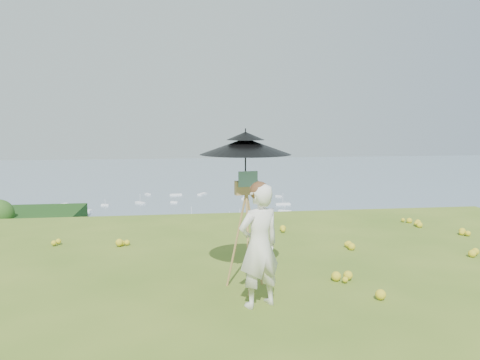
{
  "coord_description": "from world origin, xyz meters",
  "views": [
    {
      "loc": [
        -0.93,
        -4.35,
        2.25
      ],
      "look_at": [
        0.24,
        4.08,
        1.19
      ],
      "focal_mm": 35.0,
      "sensor_mm": 36.0,
      "label": 1
    }
  ],
  "objects": [
    {
      "name": "bay_water",
      "position": [
        0.0,
        240.0,
        -34.0
      ],
      "size": [
        700.0,
        700.0,
        0.0
      ],
      "primitive_type": "plane",
      "color": "slate",
      "rests_on": "ground"
    },
    {
      "name": "shoreline_tier",
      "position": [
        0.0,
        75.0,
        -36.0
      ],
      "size": [
        170.0,
        28.0,
        8.0
      ],
      "primitive_type": "cube",
      "color": "#706C5A",
      "rests_on": "bay_water"
    },
    {
      "name": "sun_umbrella",
      "position": [
        -0.02,
        1.72,
        1.75
      ],
      "size": [
        1.6,
        1.6,
        0.84
      ],
      "primitive_type": null,
      "rotation": [
        0.0,
        0.0,
        0.42
      ],
      "color": "black",
      "rests_on": "field_easel"
    },
    {
      "name": "painter",
      "position": [
        0.06,
        1.08,
        0.76
      ],
      "size": [
        0.65,
        0.55,
        1.52
      ],
      "primitive_type": "imported",
      "rotation": [
        0.0,
        0.0,
        3.54
      ],
      "color": "white",
      "rests_on": "ground"
    },
    {
      "name": "field_easel",
      "position": [
        -0.01,
        1.69,
        0.81
      ],
      "size": [
        0.72,
        0.72,
        1.61
      ],
      "primitive_type": null,
      "rotation": [
        0.0,
        0.0,
        0.2
      ],
      "color": "olive",
      "rests_on": "ground"
    },
    {
      "name": "painter_cap",
      "position": [
        0.06,
        1.08,
        1.48
      ],
      "size": [
        0.28,
        0.31,
        0.1
      ],
      "primitive_type": null,
      "rotation": [
        0.0,
        0.0,
        0.26
      ],
      "color": "#E27C7F",
      "rests_on": "painter"
    },
    {
      "name": "harbor_town",
      "position": [
        0.0,
        75.0,
        -29.5
      ],
      "size": [
        110.0,
        22.0,
        5.0
      ],
      "primitive_type": null,
      "color": "beige",
      "rests_on": "shoreline_tier"
    },
    {
      "name": "wildflowers",
      "position": [
        0.0,
        0.25,
        0.06
      ],
      "size": [
        10.0,
        10.5,
        0.12
      ],
      "primitive_type": null,
      "color": "gold",
      "rests_on": "ground"
    },
    {
      "name": "moored_boats",
      "position": [
        -12.5,
        161.0,
        -33.65
      ],
      "size": [
        140.0,
        140.0,
        0.7
      ],
      "primitive_type": null,
      "color": "white",
      "rests_on": "bay_water"
    },
    {
      "name": "slope_trees",
      "position": [
        0.0,
        35.0,
        -15.0
      ],
      "size": [
        110.0,
        50.0,
        6.0
      ],
      "primitive_type": null,
      "color": "#295319",
      "rests_on": "forest_slope"
    },
    {
      "name": "ground",
      "position": [
        0.0,
        0.0,
        0.0
      ],
      "size": [
        14.0,
        14.0,
        0.0
      ],
      "primitive_type": "plane",
      "color": "#4C6F1F",
      "rests_on": "ground"
    }
  ]
}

